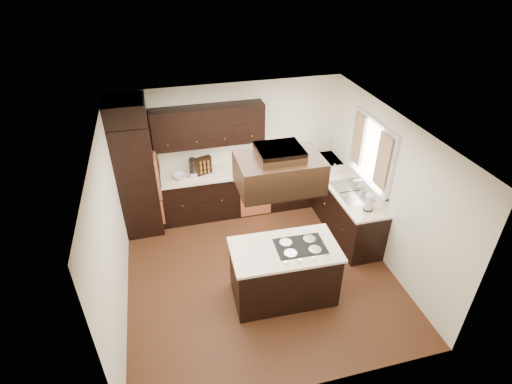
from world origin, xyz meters
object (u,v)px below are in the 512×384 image
oven_column (138,178)px  island (284,273)px  spice_rack (201,166)px  range_hood (279,172)px

oven_column → island: size_ratio=1.42×
island → spice_rack: size_ratio=3.63×
oven_column → spice_rack: size_ratio=5.17×
island → spice_rack: (-0.86, 2.38, 0.65)m
range_hood → spice_rack: bearing=107.7°
island → spice_rack: 2.61m
oven_column → range_hood: size_ratio=2.02×
oven_column → range_hood: range_hood is taller
oven_column → spice_rack: oven_column is taller
island → range_hood: (-0.12, 0.04, 1.72)m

